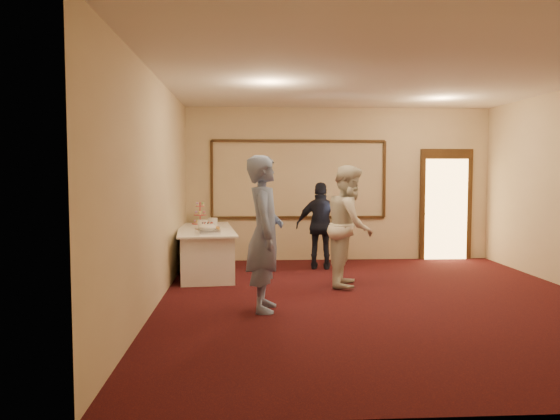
# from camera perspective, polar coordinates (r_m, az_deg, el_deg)

# --- Properties ---
(floor) EXTENTS (7.00, 7.00, 0.00)m
(floor) POSITION_cam_1_polar(r_m,az_deg,el_deg) (7.62, 10.57, -9.31)
(floor) COLOR black
(floor) RESTS_ON ground
(room_walls) EXTENTS (6.04, 7.04, 3.02)m
(room_walls) POSITION_cam_1_polar(r_m,az_deg,el_deg) (7.42, 10.77, 6.09)
(room_walls) COLOR beige
(room_walls) RESTS_ON floor
(wall_molding) EXTENTS (3.45, 0.04, 1.55)m
(wall_molding) POSITION_cam_1_polar(r_m,az_deg,el_deg) (10.71, 1.98, 3.22)
(wall_molding) COLOR #301F0E
(wall_molding) RESTS_ON room_walls
(doorway) EXTENTS (1.05, 0.07, 2.20)m
(doorway) POSITION_cam_1_polar(r_m,az_deg,el_deg) (11.38, 16.94, 0.48)
(doorway) COLOR #301F0E
(doorway) RESTS_ON floor
(buffet_table) EXTENTS (1.18, 2.48, 0.77)m
(buffet_table) POSITION_cam_1_polar(r_m,az_deg,el_deg) (9.52, -7.78, -4.24)
(buffet_table) COLOR white
(buffet_table) RESTS_ON floor
(pavlova_tray) EXTENTS (0.43, 0.50, 0.17)m
(pavlova_tray) POSITION_cam_1_polar(r_m,az_deg,el_deg) (8.71, -7.60, -1.98)
(pavlova_tray) COLOR silver
(pavlova_tray) RESTS_ON buffet_table
(cupcake_stand) EXTENTS (0.31, 0.31, 0.45)m
(cupcake_stand) POSITION_cam_1_polar(r_m,az_deg,el_deg) (10.32, -8.35, -0.56)
(cupcake_stand) COLOR #DB494F
(cupcake_stand) RESTS_ON buffet_table
(plate_stack_a) EXTENTS (0.18, 0.18, 0.15)m
(plate_stack_a) POSITION_cam_1_polar(r_m,az_deg,el_deg) (9.47, -8.07, -1.49)
(plate_stack_a) COLOR white
(plate_stack_a) RESTS_ON buffet_table
(plate_stack_b) EXTENTS (0.19, 0.19, 0.15)m
(plate_stack_b) POSITION_cam_1_polar(r_m,az_deg,el_deg) (9.84, -7.06, -1.27)
(plate_stack_b) COLOR white
(plate_stack_b) RESTS_ON buffet_table
(tart) EXTENTS (0.30, 0.30, 0.06)m
(tart) POSITION_cam_1_polar(r_m,az_deg,el_deg) (9.17, -7.11, -1.96)
(tart) COLOR white
(tart) RESTS_ON buffet_table
(man) EXTENTS (0.51, 0.74, 1.95)m
(man) POSITION_cam_1_polar(r_m,az_deg,el_deg) (6.84, -1.60, -2.47)
(man) COLOR #778FC7
(man) RESTS_ON floor
(woman) EXTENTS (0.91, 1.05, 1.85)m
(woman) POSITION_cam_1_polar(r_m,az_deg,el_deg) (8.41, 7.31, -1.64)
(woman) COLOR silver
(woman) RESTS_ON floor
(guest) EXTENTS (0.96, 0.52, 1.56)m
(guest) POSITION_cam_1_polar(r_m,az_deg,el_deg) (9.82, 4.35, -1.65)
(guest) COLOR black
(guest) RESTS_ON floor
(camera_flash) EXTENTS (0.08, 0.05, 0.05)m
(camera_flash) POSITION_cam_1_polar(r_m,az_deg,el_deg) (9.58, 5.75, 0.52)
(camera_flash) COLOR white
(camera_flash) RESTS_ON guest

